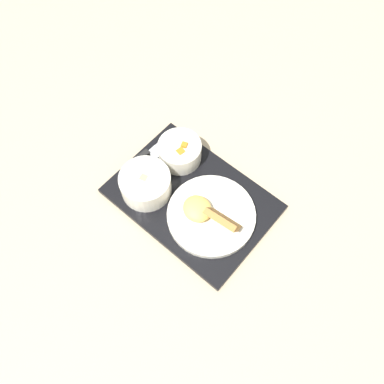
{
  "coord_description": "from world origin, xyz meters",
  "views": [
    {
      "loc": [
        0.26,
        -0.38,
        0.91
      ],
      "look_at": [
        0.0,
        0.0,
        0.04
      ],
      "focal_mm": 38.0,
      "sensor_mm": 36.0,
      "label": 1
    }
  ],
  "objects": [
    {
      "name": "serving_tray",
      "position": [
        0.0,
        0.0,
        0.01
      ],
      "size": [
        0.42,
        0.32,
        0.01
      ],
      "color": "black",
      "rests_on": "ground_plane"
    },
    {
      "name": "plate_main",
      "position": [
        0.07,
        -0.02,
        0.03
      ],
      "size": [
        0.21,
        0.21,
        0.08
      ],
      "color": "silver",
      "rests_on": "serving_tray"
    },
    {
      "name": "bowl_salad",
      "position": [
        -0.09,
        0.08,
        0.05
      ],
      "size": [
        0.11,
        0.11,
        0.06
      ],
      "color": "silver",
      "rests_on": "serving_tray"
    },
    {
      "name": "bowl_soup",
      "position": [
        -0.11,
        -0.05,
        0.05
      ],
      "size": [
        0.13,
        0.13,
        0.06
      ],
      "color": "silver",
      "rests_on": "serving_tray"
    },
    {
      "name": "knife",
      "position": [
        -0.17,
        0.02,
        0.02
      ],
      "size": [
        0.04,
        0.16,
        0.02
      ],
      "rotation": [
        0.0,
        0.0,
        1.4
      ],
      "color": "silver",
      "rests_on": "serving_tray"
    },
    {
      "name": "ground_plane",
      "position": [
        0.0,
        0.0,
        0.0
      ],
      "size": [
        4.0,
        4.0,
        0.0
      ],
      "primitive_type": "plane",
      "color": "tan"
    },
    {
      "name": "spoon",
      "position": [
        -0.15,
        0.05,
        0.02
      ],
      "size": [
        0.04,
        0.14,
        0.01
      ],
      "rotation": [
        0.0,
        0.0,
        1.51
      ],
      "color": "silver",
      "rests_on": "serving_tray"
    }
  ]
}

